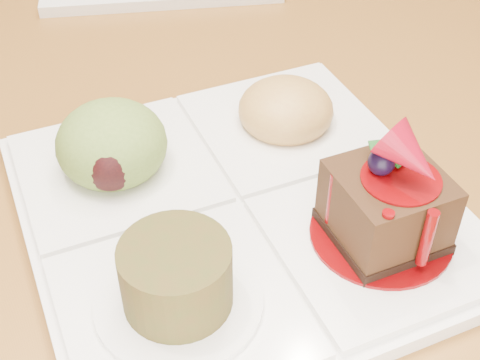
{
  "coord_description": "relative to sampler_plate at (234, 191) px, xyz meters",
  "views": [
    {
      "loc": [
        0.04,
        -0.91,
        1.08
      ],
      "look_at": [
        0.07,
        -0.57,
        0.79
      ],
      "focal_mm": 50.0,
      "sensor_mm": 36.0,
      "label": 1
    }
  ],
  "objects": [
    {
      "name": "ground",
      "position": [
        -0.07,
        0.56,
        -0.77
      ],
      "size": [
        6.0,
        6.0,
        0.0
      ],
      "primitive_type": "plane",
      "color": "#5F2E1B"
    },
    {
      "name": "sampler_plate",
      "position": [
        0.0,
        0.0,
        0.0
      ],
      "size": [
        0.36,
        0.36,
        0.11
      ],
      "rotation": [
        0.0,
        0.0,
        0.32
      ],
      "color": "white",
      "rests_on": "dining_table"
    }
  ]
}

